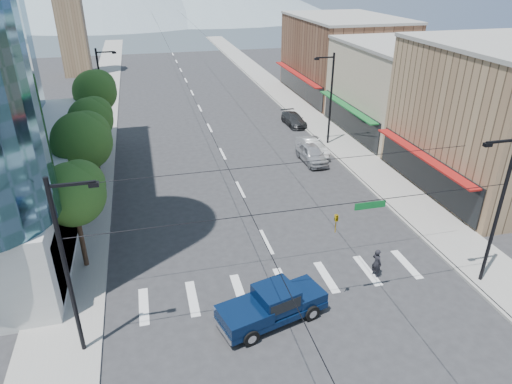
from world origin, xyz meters
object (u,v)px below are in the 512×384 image
at_px(parked_car_mid, 312,147).
at_px(pickup_truck, 272,304).
at_px(pedestrian, 377,263).
at_px(parked_car_far, 294,119).
at_px(parked_car_near, 312,154).

bearing_deg(parked_car_mid, pickup_truck, -119.47).
height_order(pickup_truck, pedestrian, pickup_truck).
xyz_separation_m(parked_car_mid, parked_car_far, (1.13, 8.97, -0.10)).
distance_m(pedestrian, parked_car_far, 28.04).
bearing_deg(parked_car_near, parked_car_mid, 66.46).
xyz_separation_m(pickup_truck, parked_car_mid, (9.94, 20.84, -0.23)).
bearing_deg(parked_car_mid, pedestrian, -103.24).
xyz_separation_m(pedestrian, parked_car_near, (2.39, 17.10, -0.10)).
relative_size(pickup_truck, parked_car_near, 1.28).
height_order(parked_car_mid, parked_car_far, parked_car_mid).
bearing_deg(pedestrian, parked_car_mid, -27.89).
bearing_deg(parked_car_near, pedestrian, -99.45).
distance_m(pedestrian, parked_car_mid, 19.00).
height_order(pickup_truck, parked_car_near, pickup_truck).
bearing_deg(pickup_truck, parked_car_mid, 49.28).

